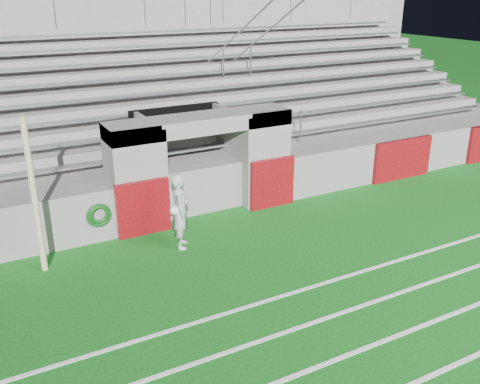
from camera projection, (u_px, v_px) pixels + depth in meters
ground at (272, 269)px, 11.33m from camera, size 90.00×90.00×0.00m
field_post at (34, 197)px, 10.71m from camera, size 0.13×0.13×3.30m
stadium_structure at (144, 121)px, 17.32m from camera, size 26.00×8.48×5.42m
goalkeeper_with_ball at (181, 211)px, 12.00m from camera, size 0.64×0.76×1.76m
hose_coil at (99, 215)px, 12.20m from camera, size 0.58×0.15×0.58m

